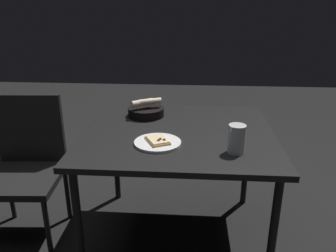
{
  "coord_description": "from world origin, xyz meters",
  "views": [
    {
      "loc": [
        -1.74,
        -0.07,
        1.4
      ],
      "look_at": [
        -0.03,
        0.05,
        0.75
      ],
      "focal_mm": 36.05,
      "sensor_mm": 36.0,
      "label": 1
    }
  ],
  "objects": [
    {
      "name": "beer_glass",
      "position": [
        -0.26,
        -0.28,
        0.77
      ],
      "size": [
        0.08,
        0.08,
        0.14
      ],
      "color": "silver",
      "rests_on": "dining_table"
    },
    {
      "name": "chair_near",
      "position": [
        0.02,
        0.92,
        0.49
      ],
      "size": [
        0.47,
        0.47,
        0.86
      ],
      "color": "black",
      "rests_on": "ground"
    },
    {
      "name": "bread_basket",
      "position": [
        0.25,
        0.21,
        0.75
      ],
      "size": [
        0.22,
        0.22,
        0.12
      ],
      "color": "black",
      "rests_on": "dining_table"
    },
    {
      "name": "pizza_plate",
      "position": [
        -0.19,
        0.1,
        0.72
      ],
      "size": [
        0.24,
        0.24,
        0.04
      ],
      "color": "white",
      "rests_on": "dining_table"
    },
    {
      "name": "ground",
      "position": [
        0.0,
        0.0,
        0.0
      ],
      "size": [
        8.0,
        8.0,
        0.0
      ],
      "primitive_type": "plane",
      "color": "black"
    },
    {
      "name": "dining_table",
      "position": [
        0.0,
        0.0,
        0.65
      ],
      "size": [
        0.95,
        1.04,
        0.71
      ],
      "color": "black",
      "rests_on": "ground"
    }
  ]
}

